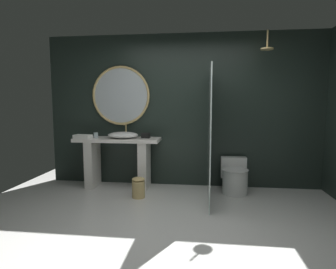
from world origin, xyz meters
TOP-DOWN VIEW (x-y plane):
  - ground_plane at (0.00, 0.00)m, footprint 5.76×5.76m
  - back_wall_panel at (0.00, 1.90)m, footprint 4.80×0.10m
  - vanity_counter at (-1.11, 1.59)m, footprint 1.43×0.49m
  - vessel_sink at (-1.01, 1.57)m, footprint 0.51×0.42m
  - tumbler_cup at (-1.47, 1.54)m, footprint 0.07×0.07m
  - tissue_box at (-0.63, 1.62)m, footprint 0.14×0.11m
  - round_wall_mirror at (-1.11, 1.81)m, footprint 1.03×0.04m
  - shower_glass_panel at (0.42, 1.19)m, footprint 0.02×1.32m
  - rain_shower_head at (1.24, 1.43)m, footprint 0.19×0.19m
  - toilet at (0.84, 1.53)m, footprint 0.42×0.57m
  - waste_bin at (-0.64, 1.10)m, footprint 0.20×0.20m
  - folded_hand_towel at (-1.66, 1.44)m, footprint 0.30×0.20m

SIDE VIEW (x-z plane):
  - ground_plane at x=0.00m, z-range 0.00..0.00m
  - waste_bin at x=-0.64m, z-range 0.00..0.32m
  - toilet at x=0.84m, z-range -0.03..0.52m
  - vanity_counter at x=-1.11m, z-range 0.10..0.95m
  - folded_hand_towel at x=-1.66m, z-range 0.85..0.91m
  - tissue_box at x=-0.63m, z-range 0.85..0.94m
  - tumbler_cup at x=-1.47m, z-range 0.85..0.94m
  - vessel_sink at x=-1.01m, z-range 0.79..1.02m
  - shower_glass_panel at x=0.42m, z-range 0.00..1.94m
  - back_wall_panel at x=0.00m, z-range 0.00..2.60m
  - round_wall_mirror at x=-1.11m, z-range 1.05..2.08m
  - rain_shower_head at x=1.24m, z-range 2.12..2.40m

